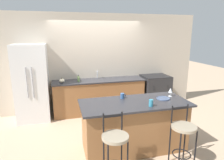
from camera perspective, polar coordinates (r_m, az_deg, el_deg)
ground_plane at (r=5.42m, az=-2.91°, el=-10.36°), size 18.00×18.00×0.00m
wall_back at (r=5.68m, az=-4.47°, el=4.93°), size 6.00×0.07×2.70m
back_counter at (r=5.59m, az=-3.73°, el=-4.53°), size 2.49×0.65×0.93m
sink_faucet at (r=5.62m, az=-4.21°, el=1.88°), size 0.02×0.13×0.22m
kitchen_island at (r=3.89m, az=6.33°, el=-12.75°), size 2.01×0.88×0.94m
refrigerator at (r=5.34m, az=-21.87°, el=-0.83°), size 0.78×0.73×1.92m
oven_range at (r=6.08m, az=12.14°, el=-3.19°), size 0.77×0.68×0.96m
bar_stool_near at (r=3.07m, az=0.90°, el=-17.79°), size 0.40×0.40×1.03m
bar_stool_far at (r=3.54m, az=19.64°, el=-14.17°), size 0.40×0.40×1.03m
dinner_plate at (r=3.98m, az=14.42°, el=-5.08°), size 0.26×0.26×0.02m
wine_glass at (r=4.14m, az=16.36°, el=-2.90°), size 0.08×0.08×0.17m
coffee_mug at (r=3.87m, az=3.01°, el=-4.55°), size 0.11×0.08×0.10m
tumbler_cup at (r=3.53m, az=11.07°, el=-6.45°), size 0.07×0.07×0.12m
pumpkin_decoration at (r=5.27m, az=-14.12°, el=-0.19°), size 0.14×0.14×0.13m
soap_bottle at (r=5.30m, az=-9.54°, el=0.35°), size 0.05×0.05×0.18m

